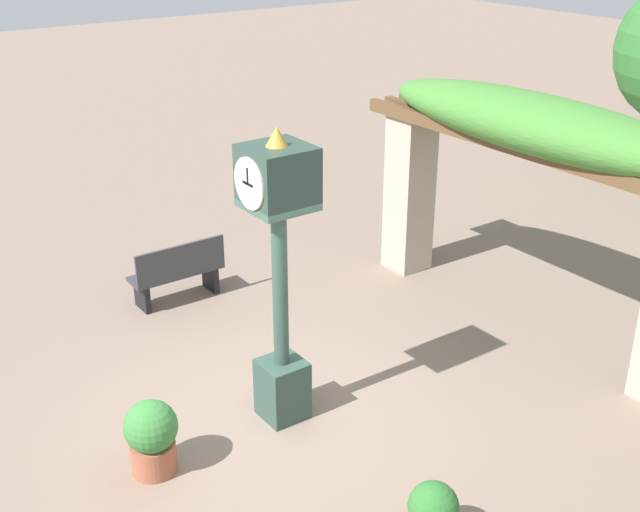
{
  "coord_description": "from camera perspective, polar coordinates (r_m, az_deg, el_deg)",
  "views": [
    {
      "loc": [
        6.15,
        -3.8,
        5.19
      ],
      "look_at": [
        -0.03,
        0.63,
        1.78
      ],
      "focal_mm": 45.0,
      "sensor_mm": 36.0,
      "label": 1
    }
  ],
  "objects": [
    {
      "name": "pergola",
      "position": [
        10.19,
        14.86,
        6.92
      ],
      "size": [
        5.51,
        1.15,
        3.06
      ],
      "color": "#A89E89",
      "rests_on": "ground"
    },
    {
      "name": "pedestal_clock",
      "position": [
        8.05,
        -2.9,
        -0.29
      ],
      "size": [
        0.62,
        0.67,
        3.23
      ],
      "color": "#2D473D",
      "rests_on": "ground"
    },
    {
      "name": "park_bench",
      "position": [
        11.29,
        -10.07,
        -1.21
      ],
      "size": [
        0.42,
        1.32,
        0.89
      ],
      "rotation": [
        0.0,
        0.0,
        -1.57
      ],
      "color": "#38383D",
      "rests_on": "ground"
    },
    {
      "name": "potted_plant_near_left",
      "position": [
        8.14,
        -11.88,
        -12.4
      ],
      "size": [
        0.53,
        0.53,
        0.78
      ],
      "color": "#9E563D",
      "rests_on": "ground"
    },
    {
      "name": "potted_plant_near_right",
      "position": [
        7.35,
        8.04,
        -17.53
      ],
      "size": [
        0.45,
        0.45,
        0.6
      ],
      "color": "brown",
      "rests_on": "ground"
    },
    {
      "name": "ground_plane",
      "position": [
        8.9,
        -3.22,
        -11.55
      ],
      "size": [
        60.0,
        60.0,
        0.0
      ],
      "primitive_type": "plane",
      "color": "#7F6B5B"
    }
  ]
}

